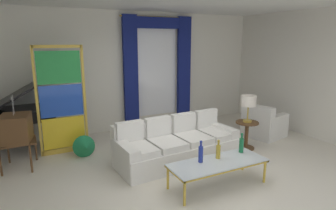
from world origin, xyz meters
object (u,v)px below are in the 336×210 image
object	(u,v)px
coffee_table	(218,164)
armchair_white	(263,125)
peacock_figurine	(85,147)
couch_white_long	(175,145)
bottle_blue_decanter	(218,151)
vintage_tv	(16,130)
bottle_crystal_tall	(201,153)
stained_glass_divider	(62,103)
grand_piano	(15,113)
bottle_amber_squat	(241,144)
round_side_table	(247,133)
table_lamp_brass	(249,102)

from	to	relation	value
coffee_table	armchair_white	world-z (taller)	armchair_white
peacock_figurine	couch_white_long	bearing A→B (deg)	-29.77
bottle_blue_decanter	vintage_tv	xyz separation A→B (m)	(-2.91, 2.06, 0.19)
bottle_crystal_tall	stained_glass_divider	distance (m)	3.04
stained_glass_divider	grand_piano	xyz separation A→B (m)	(-0.88, 0.66, -0.26)
coffee_table	bottle_amber_squat	xyz separation A→B (m)	(0.59, 0.14, 0.17)
round_side_table	coffee_table	bearing A→B (deg)	-145.58
stained_glass_divider	grand_piano	bearing A→B (deg)	143.10
grand_piano	round_side_table	bearing A→B (deg)	-26.36
bottle_amber_squat	peacock_figurine	xyz separation A→B (m)	(-2.26, 1.94, -0.33)
stained_glass_divider	round_side_table	distance (m)	3.89
armchair_white	grand_piano	size ratio (longest dim) A/B	0.64
bottle_crystal_tall	armchair_white	size ratio (longest dim) A/B	0.37
grand_piano	stained_glass_divider	bearing A→B (deg)	-36.90
round_side_table	grand_piano	xyz separation A→B (m)	(-4.39, 2.18, 0.45)
vintage_tv	round_side_table	bearing A→B (deg)	-14.44
coffee_table	bottle_crystal_tall	bearing A→B (deg)	155.17
bottle_crystal_tall	bottle_amber_squat	xyz separation A→B (m)	(0.84, 0.03, -0.01)
bottle_blue_decanter	table_lamp_brass	world-z (taller)	table_lamp_brass
round_side_table	bottle_blue_decanter	bearing A→B (deg)	-147.09
armchair_white	round_side_table	xyz separation A→B (m)	(-0.91, -0.44, 0.07)
bottle_amber_squat	stained_glass_divider	world-z (taller)	stained_glass_divider
stained_glass_divider	round_side_table	world-z (taller)	stained_glass_divider
vintage_tv	peacock_figurine	xyz separation A→B (m)	(1.16, -0.09, -0.51)
round_side_table	armchair_white	bearing A→B (deg)	25.67
couch_white_long	bottle_amber_squat	bearing A→B (deg)	-55.86
vintage_tv	couch_white_long	bearing A→B (deg)	-19.75
coffee_table	peacock_figurine	xyz separation A→B (m)	(-1.67, 2.08, -0.16)
stained_glass_divider	coffee_table	bearing A→B (deg)	-52.26
peacock_figurine	table_lamp_brass	world-z (taller)	table_lamp_brass
coffee_table	round_side_table	distance (m)	1.85
vintage_tv	armchair_white	distance (m)	5.33
bottle_blue_decanter	bottle_amber_squat	distance (m)	0.51
couch_white_long	round_side_table	xyz separation A→B (m)	(1.65, -0.15, 0.05)
table_lamp_brass	bottle_blue_decanter	bearing A→B (deg)	-147.09
stained_glass_divider	vintage_tv	bearing A→B (deg)	-155.16
vintage_tv	stained_glass_divider	size ratio (longest dim) A/B	0.61
bottle_crystal_tall	round_side_table	bearing A→B (deg)	27.63
bottle_blue_decanter	grand_piano	world-z (taller)	grand_piano
bottle_blue_decanter	grand_piano	bearing A→B (deg)	133.45
armchair_white	stained_glass_divider	bearing A→B (deg)	166.31
bottle_amber_squat	stained_glass_divider	bearing A→B (deg)	136.80
bottle_blue_decanter	round_side_table	world-z (taller)	bottle_blue_decanter
armchair_white	coffee_table	bearing A→B (deg)	-148.67
bottle_amber_squat	armchair_white	bearing A→B (deg)	35.96
bottle_crystal_tall	peacock_figurine	size ratio (longest dim) A/B	0.60
couch_white_long	vintage_tv	xyz separation A→B (m)	(-2.71, 0.97, 0.42)
bottle_amber_squat	peacock_figurine	size ratio (longest dim) A/B	0.58
stained_glass_divider	bottle_crystal_tall	bearing A→B (deg)	-54.70
couch_white_long	armchair_white	world-z (taller)	couch_white_long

